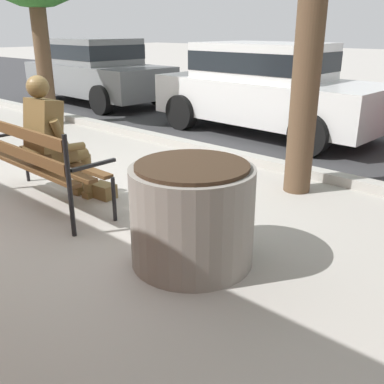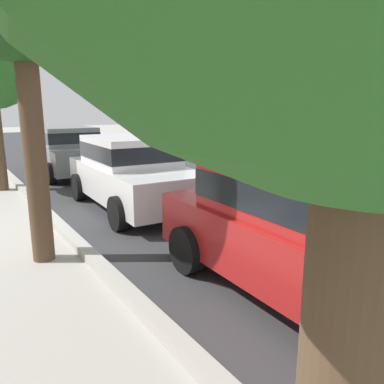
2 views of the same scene
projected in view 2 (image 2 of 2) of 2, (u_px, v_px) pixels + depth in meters
street_surface at (240, 194)px, 9.62m from camera, size 60.00×9.00×0.01m
curb_stone at (55, 221)px, 7.15m from camera, size 60.00×0.20×0.12m
parked_car_grey at (68, 149)px, 12.26m from camera, size 4.15×2.03×1.56m
parked_car_white at (132, 170)px, 8.19m from camera, size 4.15×2.03×1.56m
parked_car_red at (308, 228)px, 4.26m from camera, size 4.15×2.03×1.56m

